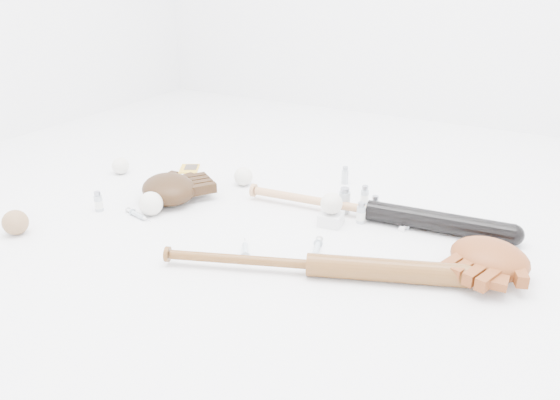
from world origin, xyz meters
The scene contains 21 objects.
bat_dark centered at (0.31, 0.20, 0.03)m, with size 0.90×0.07×0.07m, color black, non-canonical shape.
bat_wood centered at (0.29, -0.21, 0.03)m, with size 0.84×0.06×0.06m, color brown, non-canonical shape.
glove_dark centered at (-0.36, 0.00, 0.05)m, with size 0.26×0.26×0.09m, color #311D0D, non-canonical shape.
glove_tan centered at (0.70, 0.04, 0.05)m, with size 0.25×0.25×0.09m, color brown, non-canonical shape.
trading_card centered at (-0.50, 0.29, 0.00)m, with size 0.07×0.10×0.01m, color gold.
pedestal centered at (0.21, 0.10, 0.02)m, with size 0.07×0.07×0.04m, color white.
baseball_on_pedestal centered at (0.21, 0.10, 0.07)m, with size 0.07×0.07×0.07m, color silver.
baseball_left centered at (-0.70, 0.12, 0.03)m, with size 0.07×0.07×0.07m, color silver.
baseball_upper centered at (-0.21, 0.25, 0.03)m, with size 0.07×0.07×0.07m, color silver.
baseball_mid centered at (-0.34, -0.12, 0.04)m, with size 0.08×0.08×0.08m, color silver.
baseball_aged centered at (-0.60, -0.42, 0.04)m, with size 0.08×0.08×0.08m, color olive.
syringe_0 centered at (-0.36, -0.16, 0.01)m, with size 0.14×0.02×0.02m, color #ADBCC6, non-canonical shape.
syringe_1 centered at (0.07, -0.19, 0.01)m, with size 0.15×0.03×0.02m, color #ADBCC6, non-canonical shape.
syringe_2 centered at (0.44, 0.22, 0.01)m, with size 0.14×0.02×0.02m, color #ADBCC6, non-canonical shape.
syringe_3 centered at (0.25, -0.08, 0.01)m, with size 0.16×0.03×0.02m, color #ADBCC6, non-canonical shape.
vial_0 centered at (0.11, 0.45, 0.03)m, with size 0.03×0.03×0.07m, color #B1BAC2.
vial_1 centered at (0.25, 0.30, 0.03)m, with size 0.03×0.03×0.07m, color #B1BAC2.
vial_2 centered at (0.29, 0.16, 0.04)m, with size 0.03×0.03×0.07m, color #B1BAC2.
vial_3 centered at (0.21, 0.20, 0.04)m, with size 0.04×0.04×0.09m, color #B1BAC2.
vial_4 centered at (-0.51, -0.18, 0.03)m, with size 0.03×0.03×0.07m, color #B1BAC2.
vial_5 centered at (0.31, 0.23, 0.03)m, with size 0.03×0.03×0.07m, color #B1BAC2.
Camera 1 is at (0.83, -1.34, 0.76)m, focal length 35.00 mm.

